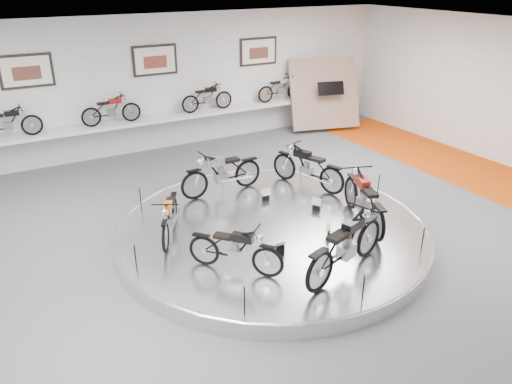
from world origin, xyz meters
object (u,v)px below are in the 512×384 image
bike_a (308,167)px  bike_d (235,249)px  bike_f (364,199)px  bike_b (222,172)px  display_platform (272,232)px  shelf (162,119)px  bike_c (169,216)px  bike_e (346,244)px

bike_a → bike_d: (-3.22, -2.44, -0.08)m
bike_f → bike_b: bearing=53.1°
display_platform → bike_a: 2.31m
bike_b → bike_d: bearing=65.7°
shelf → bike_f: 7.42m
bike_f → bike_c: bearing=88.3°
display_platform → bike_a: (1.78, 1.31, 0.66)m
shelf → bike_d: (-1.44, -7.53, -0.26)m
bike_d → bike_a: bearing=86.0°
bike_c → bike_e: (2.15, -2.73, 0.12)m
bike_c → bike_e: size_ratio=0.79×
display_platform → shelf: bearing=90.0°
bike_b → bike_f: bike_f is taller
display_platform → bike_f: 2.00m
bike_c → bike_f: bike_f is taller
bike_c → bike_d: bearing=45.6°
bike_e → shelf: bearing=73.4°
display_platform → bike_b: size_ratio=3.63×
display_platform → bike_e: 2.24m
bike_a → bike_c: 3.82m
bike_d → shelf: bearing=128.0°
bike_d → bike_f: size_ratio=0.80×
bike_d → bike_f: 3.14m
bike_a → shelf: bearing=-0.4°
bike_c → bike_f: 3.93m
bike_d → bike_e: bearing=17.6°
bike_d → bike_c: bearing=155.9°
shelf → bike_f: (1.68, -7.23, -0.16)m
bike_d → bike_e: (1.62, -0.98, 0.12)m
display_platform → bike_a: bearing=36.3°
bike_b → bike_f: size_ratio=0.95×
bike_b → bike_d: size_ratio=1.19×
bike_b → bike_e: bearing=92.6°
bike_b → bike_e: bike_e is taller
bike_c → bike_d: bike_c is taller
bike_a → bike_e: bike_e is taller
display_platform → bike_b: 2.11m
bike_d → bike_f: bearing=54.4°
shelf → bike_d: bearing=-100.8°
display_platform → bike_c: bearing=162.7°
display_platform → bike_d: size_ratio=4.31×
bike_d → bike_e: 1.89m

